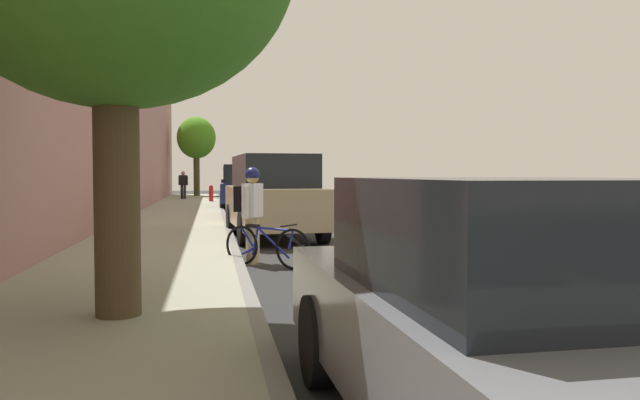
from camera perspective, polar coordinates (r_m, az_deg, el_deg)
ground at (r=20.30m, az=-2.31°, el=-1.94°), size 76.52×76.52×0.00m
sidewalk at (r=20.15m, az=-13.35°, el=-1.83°), size 3.02×47.83×0.15m
curb_edge at (r=20.12m, az=-8.82°, el=-1.80°), size 0.16×47.83×0.15m
lane_stripe_centre at (r=20.57m, az=5.40°, el=-1.88°), size 0.14×48.40×0.01m
lane_stripe_bike_edge at (r=20.21m, az=-4.64°, el=-1.96°), size 0.12×47.83×0.01m
building_facade at (r=20.36m, az=-18.44°, el=7.74°), size 0.50×47.83×6.95m
parked_suv_black_nearest at (r=38.09m, az=-7.67°, el=1.61°), size 2.08×4.75×1.99m
parked_pickup_dark_blue_second at (r=27.39m, az=-7.03°, el=1.05°), size 2.21×5.38×1.95m
parked_sedan_red_mid at (r=20.74m, az=-6.05°, el=0.22°), size 2.00×4.48×1.52m
parked_suv_tan_far at (r=14.81m, az=-4.35°, el=0.41°), size 2.18×4.80×1.99m
parked_sedan_grey_farthest at (r=3.51m, az=17.87°, el=-10.73°), size 1.90×4.43×1.52m
bicycle_at_curb at (r=10.23m, az=-4.99°, el=-4.24°), size 1.32×1.15×0.73m
cyclist_with_backpack at (r=10.62m, az=-6.42°, el=-0.49°), size 0.52×0.55×1.66m
street_tree_near_cyclist at (r=40.44m, az=-11.39°, el=5.60°), size 2.47×2.47×5.07m
pedestrian_on_phone at (r=35.48m, az=-12.56°, el=1.52°), size 0.54×0.40×1.56m
fire_hydrant at (r=31.96m, az=-10.06°, el=0.64°), size 0.22×0.22×0.84m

